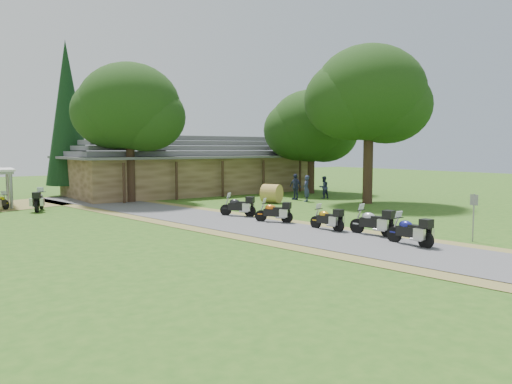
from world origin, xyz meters
TOP-DOWN VIEW (x-y plane):
  - ground at (0.00, 0.00)m, footprint 120.00×120.00m
  - driveway at (-0.50, 4.00)m, footprint 51.95×51.95m
  - lodge at (6.00, 24.00)m, footprint 21.40×9.40m
  - motorcycle_row_a at (1.28, -1.40)m, footprint 0.61×1.86m
  - motorcycle_row_b at (1.83, 0.93)m, footprint 0.96×2.01m
  - motorcycle_row_c at (1.25, 3.13)m, footprint 0.72×1.76m
  - motorcycle_row_d at (0.77, 6.47)m, footprint 1.45×1.79m
  - motorcycle_row_e at (0.58, 9.45)m, footprint 1.52×1.90m
  - motorcycle_carport_a at (-9.65, 19.92)m, footprint 1.47×1.67m
  - motorcycle_carport_b at (-7.71, 18.60)m, footprint 1.37×2.10m
  - person_a at (8.88, 13.02)m, footprint 0.77×0.73m
  - person_b at (11.48, 13.94)m, footprint 0.60×0.45m
  - person_c at (9.12, 14.48)m, footprint 0.50×0.67m
  - hay_bale at (6.35, 13.77)m, footprint 1.69×1.64m
  - sign_post at (4.02, -2.41)m, footprint 0.35×0.06m
  - oak_lodge_left at (-1.28, 20.04)m, footprint 7.02×7.02m
  - oak_lodge_right at (13.70, 17.78)m, footprint 7.06×7.06m
  - oak_driveway at (11.50, 9.67)m, footprint 7.59×7.59m
  - cedar_near at (-3.51, 27.04)m, footprint 3.47×3.47m

SIDE VIEW (x-z plane):
  - ground at x=0.00m, z-range 0.00..0.00m
  - driveway at x=-0.50m, z-range 0.00..0.00m
  - motorcycle_carport_a at x=-9.65m, z-range 0.00..1.15m
  - motorcycle_row_c at x=1.25m, z-range 0.00..1.17m
  - motorcycle_row_d at x=0.77m, z-range 0.00..1.21m
  - motorcycle_row_a at x=1.28m, z-range 0.00..1.27m
  - motorcycle_row_e at x=0.58m, z-range 0.00..1.28m
  - hay_bale at x=6.35m, z-range 0.00..1.30m
  - motorcycle_row_b at x=1.83m, z-range 0.00..1.32m
  - motorcycle_carport_b at x=-7.71m, z-range 0.00..1.37m
  - sign_post at x=4.02m, z-range 0.00..1.95m
  - person_b at x=11.48m, z-range 0.00..1.97m
  - person_a at x=8.88m, z-range 0.00..2.19m
  - person_c at x=9.12m, z-range 0.00..2.24m
  - lodge at x=6.00m, z-range 0.00..4.90m
  - oak_lodge_right at x=13.70m, z-range 0.00..9.12m
  - oak_lodge_left at x=-1.28m, z-range 0.00..10.80m
  - oak_driveway at x=11.50m, z-range 0.00..12.13m
  - cedar_near at x=-3.51m, z-range 0.00..12.15m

